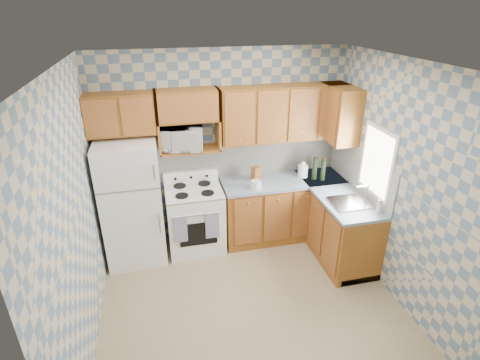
% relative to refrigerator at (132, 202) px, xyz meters
% --- Properties ---
extents(floor, '(3.40, 3.40, 0.00)m').
position_rel_refrigerator_xyz_m(floor, '(1.27, -1.25, -0.84)').
color(floor, '#867454').
rests_on(floor, ground).
extents(back_wall, '(3.40, 0.02, 2.70)m').
position_rel_refrigerator_xyz_m(back_wall, '(1.27, 0.35, 0.51)').
color(back_wall, slate).
rests_on(back_wall, ground).
extents(right_wall, '(0.02, 3.20, 2.70)m').
position_rel_refrigerator_xyz_m(right_wall, '(2.97, -1.25, 0.51)').
color(right_wall, slate).
rests_on(right_wall, ground).
extents(backsplash_back, '(2.60, 0.02, 0.56)m').
position_rel_refrigerator_xyz_m(backsplash_back, '(1.68, 0.34, 0.36)').
color(backsplash_back, silver).
rests_on(backsplash_back, back_wall).
extents(backsplash_right, '(0.02, 1.60, 0.56)m').
position_rel_refrigerator_xyz_m(backsplash_right, '(2.96, -0.45, 0.36)').
color(backsplash_right, silver).
rests_on(backsplash_right, right_wall).
extents(refrigerator, '(0.75, 0.70, 1.68)m').
position_rel_refrigerator_xyz_m(refrigerator, '(0.00, 0.00, 0.00)').
color(refrigerator, white).
rests_on(refrigerator, floor).
extents(stove_body, '(0.76, 0.65, 0.90)m').
position_rel_refrigerator_xyz_m(stove_body, '(0.80, 0.03, -0.39)').
color(stove_body, white).
rests_on(stove_body, floor).
extents(cooktop, '(0.76, 0.65, 0.02)m').
position_rel_refrigerator_xyz_m(cooktop, '(0.80, 0.03, 0.07)').
color(cooktop, silver).
rests_on(cooktop, stove_body).
extents(backguard, '(0.76, 0.08, 0.17)m').
position_rel_refrigerator_xyz_m(backguard, '(0.80, 0.30, 0.16)').
color(backguard, white).
rests_on(backguard, cooktop).
extents(dish_towel_left, '(0.18, 0.02, 0.38)m').
position_rel_refrigerator_xyz_m(dish_towel_left, '(0.57, -0.32, -0.30)').
color(dish_towel_left, navy).
rests_on(dish_towel_left, stove_body).
extents(dish_towel_right, '(0.18, 0.02, 0.38)m').
position_rel_refrigerator_xyz_m(dish_towel_right, '(0.99, -0.32, -0.30)').
color(dish_towel_right, navy).
rests_on(dish_towel_right, stove_body).
extents(base_cabinets_back, '(1.75, 0.60, 0.88)m').
position_rel_refrigerator_xyz_m(base_cabinets_back, '(2.10, 0.05, -0.40)').
color(base_cabinets_back, brown).
rests_on(base_cabinets_back, floor).
extents(base_cabinets_right, '(0.60, 1.60, 0.88)m').
position_rel_refrigerator_xyz_m(base_cabinets_right, '(2.67, -0.45, -0.40)').
color(base_cabinets_right, brown).
rests_on(base_cabinets_right, floor).
extents(countertop_back, '(1.77, 0.63, 0.04)m').
position_rel_refrigerator_xyz_m(countertop_back, '(2.10, 0.05, 0.06)').
color(countertop_back, slate).
rests_on(countertop_back, base_cabinets_back).
extents(countertop_right, '(0.63, 1.60, 0.04)m').
position_rel_refrigerator_xyz_m(countertop_right, '(2.67, -0.45, 0.06)').
color(countertop_right, slate).
rests_on(countertop_right, base_cabinets_right).
extents(upper_cabinets_back, '(1.75, 0.33, 0.74)m').
position_rel_refrigerator_xyz_m(upper_cabinets_back, '(2.10, 0.19, 1.01)').
color(upper_cabinets_back, brown).
rests_on(upper_cabinets_back, back_wall).
extents(upper_cabinets_fridge, '(0.82, 0.33, 0.50)m').
position_rel_refrigerator_xyz_m(upper_cabinets_fridge, '(-0.02, 0.19, 1.13)').
color(upper_cabinets_fridge, brown).
rests_on(upper_cabinets_fridge, back_wall).
extents(upper_cabinets_right, '(0.33, 0.70, 0.74)m').
position_rel_refrigerator_xyz_m(upper_cabinets_right, '(2.81, 0.00, 1.01)').
color(upper_cabinets_right, brown).
rests_on(upper_cabinets_right, right_wall).
extents(microwave_shelf, '(0.80, 0.33, 0.03)m').
position_rel_refrigerator_xyz_m(microwave_shelf, '(0.80, 0.19, 0.60)').
color(microwave_shelf, brown).
rests_on(microwave_shelf, back_wall).
extents(microwave, '(0.60, 0.45, 0.30)m').
position_rel_refrigerator_xyz_m(microwave, '(0.71, 0.19, 0.76)').
color(microwave, white).
rests_on(microwave, microwave_shelf).
extents(sink, '(0.48, 0.40, 0.03)m').
position_rel_refrigerator_xyz_m(sink, '(2.67, -0.80, 0.09)').
color(sink, '#B7B7BC').
rests_on(sink, countertop_right).
extents(window, '(0.02, 0.66, 0.86)m').
position_rel_refrigerator_xyz_m(window, '(2.96, -0.80, 0.61)').
color(window, white).
rests_on(window, right_wall).
extents(bottle_0, '(0.07, 0.07, 0.32)m').
position_rel_refrigerator_xyz_m(bottle_0, '(2.53, -0.02, 0.24)').
color(bottle_0, black).
rests_on(bottle_0, countertop_back).
extents(bottle_1, '(0.07, 0.07, 0.30)m').
position_rel_refrigerator_xyz_m(bottle_1, '(2.63, -0.08, 0.23)').
color(bottle_1, black).
rests_on(bottle_1, countertop_back).
extents(bottle_2, '(0.07, 0.07, 0.27)m').
position_rel_refrigerator_xyz_m(bottle_2, '(2.68, 0.02, 0.22)').
color(bottle_2, '#5E2B0E').
rests_on(bottle_2, countertop_back).
extents(knife_block, '(0.13, 0.13, 0.21)m').
position_rel_refrigerator_xyz_m(knife_block, '(1.69, 0.11, 0.19)').
color(knife_block, brown).
rests_on(knife_block, countertop_back).
extents(electric_kettle, '(0.14, 0.14, 0.18)m').
position_rel_refrigerator_xyz_m(electric_kettle, '(2.40, 0.09, 0.17)').
color(electric_kettle, white).
rests_on(electric_kettle, countertop_back).
extents(food_containers, '(0.16, 0.16, 0.11)m').
position_rel_refrigerator_xyz_m(food_containers, '(1.63, -0.12, 0.13)').
color(food_containers, silver).
rests_on(food_containers, countertop_back).
extents(soap_bottle, '(0.06, 0.06, 0.17)m').
position_rel_refrigerator_xyz_m(soap_bottle, '(2.89, -1.09, 0.17)').
color(soap_bottle, silver).
rests_on(soap_bottle, countertop_right).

